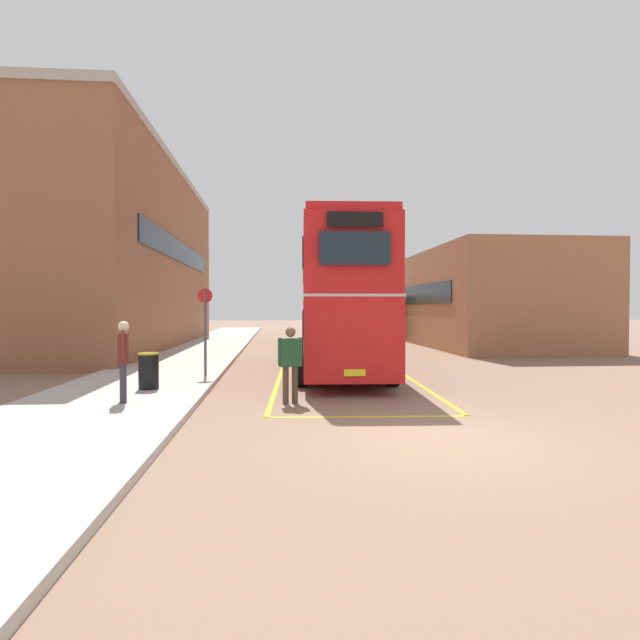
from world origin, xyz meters
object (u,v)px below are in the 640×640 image
(pedestrian_boarding, at_px, (290,359))
(pedestrian_waiting_near, at_px, (123,355))
(litter_bin, at_px, (149,371))
(bus_stop_sign, at_px, (205,323))
(single_deck_bus, at_px, (370,316))
(double_decker_bus, at_px, (339,298))

(pedestrian_boarding, relative_size, pedestrian_waiting_near, 1.00)
(litter_bin, bearing_deg, pedestrian_waiting_near, -92.76)
(pedestrian_waiting_near, distance_m, bus_stop_sign, 4.51)
(single_deck_bus, bearing_deg, bus_stop_sign, -113.25)
(pedestrian_boarding, distance_m, pedestrian_waiting_near, 3.63)
(litter_bin, bearing_deg, single_deck_bus, 66.80)
(pedestrian_waiting_near, height_order, bus_stop_sign, bus_stop_sign)
(pedestrian_waiting_near, xyz_separation_m, litter_bin, (0.09, 1.81, -0.57))
(litter_bin, distance_m, bus_stop_sign, 2.95)
(pedestrian_waiting_near, xyz_separation_m, bus_stop_sign, (1.14, 4.32, 0.56))
(single_deck_bus, bearing_deg, pedestrian_boarding, -104.50)
(double_decker_bus, xyz_separation_m, single_deck_bus, (4.55, 19.02, -0.88))
(pedestrian_boarding, bearing_deg, litter_bin, 156.61)
(double_decker_bus, height_order, single_deck_bus, double_decker_bus)
(pedestrian_boarding, distance_m, litter_bin, 3.86)
(double_decker_bus, xyz_separation_m, pedestrian_waiting_near, (-5.42, -5.84, -1.35))
(pedestrian_boarding, xyz_separation_m, litter_bin, (-3.53, 1.52, -0.42))
(single_deck_bus, xyz_separation_m, pedestrian_boarding, (-6.36, -24.58, -0.62))
(single_deck_bus, height_order, litter_bin, single_deck_bus)
(pedestrian_waiting_near, relative_size, bus_stop_sign, 0.67)
(double_decker_bus, xyz_separation_m, pedestrian_boarding, (-1.80, -5.56, -1.50))
(double_decker_bus, xyz_separation_m, litter_bin, (-5.33, -4.04, -1.92))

